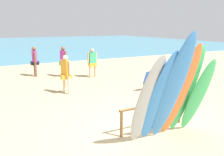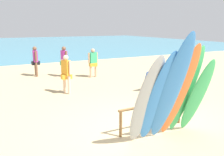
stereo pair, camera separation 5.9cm
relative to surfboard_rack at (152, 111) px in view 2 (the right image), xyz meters
The scene contains 16 objects.
ground 14.01m from the surfboard_rack, 90.00° to the left, with size 60.00×60.00×0.00m, color tan.
ocean_water 32.39m from the surfboard_rack, 90.00° to the left, with size 60.00×40.00×0.02m, color teal.
surfboard_rack is the anchor object (origin of this frame).
surfboard_grey_0 1.14m from the surfboard_rack, 135.03° to the right, with size 0.56×0.07×2.23m, color #999EA3.
surfboard_blue_1 1.04m from the surfboard_rack, 120.72° to the right, with size 0.50×0.06×2.33m, color #337AD1.
surfboard_blue_2 1.16m from the surfboard_rack, 102.86° to the right, with size 0.50×0.08×2.73m, color #337AD1.
surfboard_orange_3 0.99m from the surfboard_rack, 77.33° to the right, with size 0.50×0.07×2.44m, color orange.
surfboard_green_4 0.99m from the surfboard_rack, 53.63° to the right, with size 0.48×0.08×2.32m, color #38B266.
surfboard_green_5 1.12m from the surfboard_rack, 44.64° to the right, with size 0.46×0.08×2.06m, color #38B266.
beachgoer_photographing 7.31m from the surfboard_rack, 91.51° to the left, with size 0.41×0.59×1.57m.
beachgoer_by_water 4.31m from the surfboard_rack, 103.33° to the left, with size 0.39×0.54×1.52m.
beachgoer_strolling 6.59m from the surfboard_rack, 80.58° to the left, with size 0.56×0.24×1.48m.
beachgoer_near_rack 8.26m from the surfboard_rack, 100.45° to the left, with size 0.41×0.59×1.56m.
beach_chair_red 3.06m from the surfboard_rack, 27.64° to the left, with size 0.71×0.79×0.83m.
beach_chair_blue 3.56m from the surfboard_rack, 53.61° to the left, with size 0.64×0.74×0.84m.
beach_chair_striped 2.28m from the surfboard_rack, 43.88° to the left, with size 0.59×0.77×0.81m.
Camera 2 is at (-3.45, -4.52, 2.60)m, focal length 37.62 mm.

